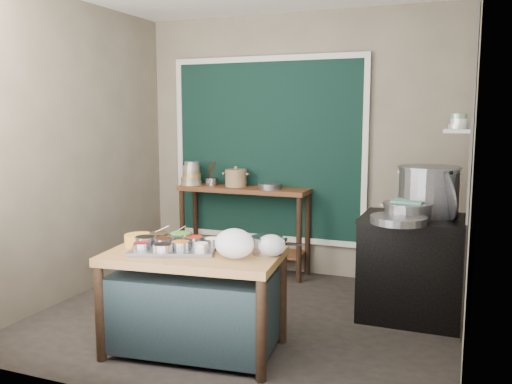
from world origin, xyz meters
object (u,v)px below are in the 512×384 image
at_px(yellow_basin, 140,240).
at_px(steamer, 408,210).
at_px(stove_block, 416,269).
at_px(utensil_cup, 212,182).
at_px(stock_pot, 428,191).
at_px(back_counter, 244,230).
at_px(ceramic_crock, 236,179).
at_px(condiment_tray, 174,248).
at_px(prep_table, 195,302).
at_px(saucepan, 267,245).

xyz_separation_m(yellow_basin, steamer, (1.83, 1.18, 0.15)).
height_order(stove_block, utensil_cup, utensil_cup).
xyz_separation_m(stove_block, stock_pot, (0.07, 0.12, 0.66)).
bearing_deg(back_counter, stove_block, -21.02).
distance_m(stove_block, utensil_cup, 2.47).
bearing_deg(stove_block, yellow_basin, -146.04).
distance_m(ceramic_crock, steamer, 2.11).
height_order(condiment_tray, ceramic_crock, ceramic_crock).
bearing_deg(ceramic_crock, stove_block, -20.38).
xyz_separation_m(stock_pot, steamer, (-0.14, -0.22, -0.14)).
bearing_deg(stock_pot, prep_table, -136.66).
bearing_deg(utensil_cup, saucepan, -54.09).
bearing_deg(back_counter, utensil_cup, 179.42).
bearing_deg(steamer, prep_table, -138.75).
height_order(condiment_tray, stock_pot, stock_pot).
bearing_deg(utensil_cup, ceramic_crock, 1.67).
relative_size(prep_table, steamer, 3.02).
bearing_deg(back_counter, steamer, -24.55).
xyz_separation_m(prep_table, condiment_tray, (-0.16, -0.00, 0.39)).
bearing_deg(stove_block, ceramic_crock, 159.62).
bearing_deg(stock_pot, utensil_cup, 165.36).
xyz_separation_m(prep_table, utensil_cup, (-0.86, 2.03, 0.62)).
height_order(prep_table, saucepan, saucepan).
xyz_separation_m(ceramic_crock, stock_pot, (2.07, -0.63, 0.05)).
relative_size(ceramic_crock, stock_pot, 0.47).
distance_m(back_counter, condiment_tray, 2.07).
relative_size(back_counter, yellow_basin, 6.40).
distance_m(ceramic_crock, stock_pot, 2.16).
bearing_deg(utensil_cup, prep_table, -67.13).
distance_m(yellow_basin, ceramic_crock, 2.04).
xyz_separation_m(stove_block, yellow_basin, (-1.90, -1.28, 0.37)).
xyz_separation_m(condiment_tray, steamer, (1.52, 1.20, 0.18)).
xyz_separation_m(ceramic_crock, steamer, (1.93, -0.85, -0.09)).
bearing_deg(steamer, back_counter, 155.45).
bearing_deg(utensil_cup, stove_block, -17.75).
distance_m(stock_pot, steamer, 0.30).
distance_m(back_counter, ceramic_crock, 0.57).
relative_size(prep_table, stock_pot, 2.33).
relative_size(condiment_tray, utensil_cup, 4.35).
height_order(stock_pot, steamer, stock_pot).
bearing_deg(stock_pot, steamer, -122.11).
relative_size(back_counter, saucepan, 6.30).
bearing_deg(utensil_cup, yellow_basin, -79.06).
bearing_deg(condiment_tray, steamer, 38.15).
height_order(yellow_basin, utensil_cup, utensil_cup).
xyz_separation_m(condiment_tray, ceramic_crock, (-0.40, 2.04, 0.27)).
height_order(saucepan, stock_pot, stock_pot).
xyz_separation_m(prep_table, ceramic_crock, (-0.56, 2.04, 0.66)).
relative_size(stove_block, yellow_basin, 3.98).
bearing_deg(stove_block, utensil_cup, 162.25).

